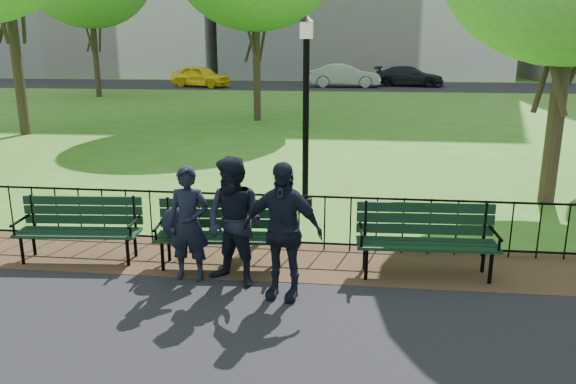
# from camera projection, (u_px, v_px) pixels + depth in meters

# --- Properties ---
(ground) EXTENTS (120.00, 120.00, 0.00)m
(ground) POSITION_uv_depth(u_px,v_px,m) (236.00, 305.00, 7.03)
(ground) COLOR #446B1C
(dirt_strip) EXTENTS (60.00, 1.60, 0.01)m
(dirt_strip) POSITION_uv_depth(u_px,v_px,m) (256.00, 259.00, 8.47)
(dirt_strip) COLOR #392D17
(dirt_strip) RESTS_ON ground
(far_street) EXTENTS (70.00, 9.00, 0.01)m
(far_street) POSITION_uv_depth(u_px,v_px,m) (335.00, 86.00, 40.58)
(far_street) COLOR black
(far_street) RESTS_ON ground
(iron_fence) EXTENTS (24.06, 0.06, 1.00)m
(iron_fence) POSITION_uv_depth(u_px,v_px,m) (261.00, 218.00, 8.82)
(iron_fence) COLOR black
(iron_fence) RESTS_ON ground
(park_bench_main) EXTENTS (1.89, 0.71, 1.05)m
(park_bench_main) POSITION_uv_depth(u_px,v_px,m) (203.00, 225.00, 8.05)
(park_bench_main) COLOR black
(park_bench_main) RESTS_ON ground
(park_bench_left_a) EXTENTS (1.84, 0.70, 1.02)m
(park_bench_left_a) POSITION_uv_depth(u_px,v_px,m) (80.00, 222.00, 8.37)
(park_bench_left_a) COLOR black
(park_bench_left_a) RESTS_ON ground
(park_bench_right_a) EXTENTS (1.94, 0.67, 1.09)m
(park_bench_right_a) POSITION_uv_depth(u_px,v_px,m) (426.00, 232.00, 7.81)
(park_bench_right_a) COLOR black
(park_bench_right_a) RESTS_ON ground
(lamppost) EXTENTS (0.33, 0.33, 3.65)m
(lamppost) POSITION_uv_depth(u_px,v_px,m) (306.00, 106.00, 10.68)
(lamppost) COLOR black
(lamppost) RESTS_ON ground
(person_left) EXTENTS (0.58, 0.39, 1.59)m
(person_left) POSITION_uv_depth(u_px,v_px,m) (189.00, 224.00, 7.58)
(person_left) COLOR black
(person_left) RESTS_ON asphalt_path
(person_mid) EXTENTS (0.96, 0.75, 1.75)m
(person_mid) POSITION_uv_depth(u_px,v_px,m) (234.00, 222.00, 7.39)
(person_mid) COLOR black
(person_mid) RESTS_ON asphalt_path
(person_right) EXTENTS (1.11, 0.63, 1.78)m
(person_right) POSITION_uv_depth(u_px,v_px,m) (282.00, 231.00, 7.02)
(person_right) COLOR black
(person_right) RESTS_ON asphalt_path
(taxi) EXTENTS (4.66, 3.16, 1.47)m
(taxi) POSITION_uv_depth(u_px,v_px,m) (201.00, 76.00, 39.38)
(taxi) COLOR yellow
(taxi) RESTS_ON far_street
(sedan_silver) EXTENTS (5.01, 1.92, 1.63)m
(sedan_silver) POSITION_uv_depth(u_px,v_px,m) (345.00, 75.00, 39.16)
(sedan_silver) COLOR #93959A
(sedan_silver) RESTS_ON far_street
(sedan_dark) EXTENTS (5.13, 2.90, 1.40)m
(sedan_dark) POSITION_uv_depth(u_px,v_px,m) (409.00, 76.00, 39.96)
(sedan_dark) COLOR black
(sedan_dark) RESTS_ON far_street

